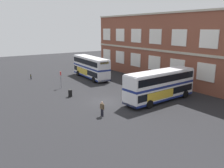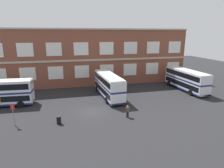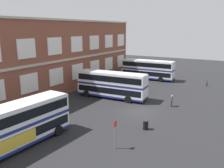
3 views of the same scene
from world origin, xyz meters
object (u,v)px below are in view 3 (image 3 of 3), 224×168
Objects in this scene: double_decker_middle at (112,84)px; double_decker_far at (148,69)px; safety_bollard_east at (207,84)px; bus_stand_flag at (115,132)px; station_litter_bin at (146,125)px; waiting_passenger at (172,100)px; double_decker_near at (16,125)px.

double_decker_middle is 1.00× the size of double_decker_far.
bus_stand_flag is at bearing 173.69° from safety_bollard_east.
double_decker_far is at bearing 21.53° from station_litter_bin.
bus_stand_flag reaches higher than waiting_passenger.
waiting_passenger is (18.56, -8.80, -1.22)m from double_decker_near.
double_decker_near is 33.97m from double_decker_far.
double_decker_far is 4.11× the size of bus_stand_flag.
double_decker_near reaches higher than safety_bollard_east.
waiting_passenger is at bearing -147.53° from double_decker_far.
double_decker_far reaches higher than station_litter_bin.
waiting_passenger is 1.79× the size of safety_bollard_east.
station_litter_bin is (9.59, -8.62, -1.63)m from double_decker_near.
waiting_passenger is 1.65× the size of station_litter_bin.
station_litter_bin is at bearing -132.66° from double_decker_middle.
double_decker_near is 10.80× the size of station_litter_bin.
safety_bollard_east is at bearing -18.22° from double_decker_near.
double_decker_far is 30.95m from bus_stand_flag.
waiting_passenger is (-15.40, -9.80, -1.22)m from double_decker_far.
double_decker_middle is 12.58m from station_litter_bin.
double_decker_middle is at bearing -178.41° from double_decker_far.
double_decker_near reaches higher than station_litter_bin.
safety_bollard_east is (24.10, -2.47, -0.03)m from station_litter_bin.
bus_stand_flag is at bearing -61.24° from double_decker_near.
double_decker_middle is 15.92m from double_decker_far.
double_decker_far is 26.25m from station_litter_bin.
double_decker_middle is at bearing 93.15° from waiting_passenger.
safety_bollard_east is at bearing -36.66° from double_decker_middle.
bus_stand_flag is at bearing 171.61° from station_litter_bin.
station_litter_bin is (-24.37, -9.61, -1.63)m from double_decker_far.
double_decker_near and double_decker_middle have the same top height.
station_litter_bin is at bearing -158.47° from double_decker_far.
bus_stand_flag is (-14.26, 0.97, 0.70)m from waiting_passenger.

